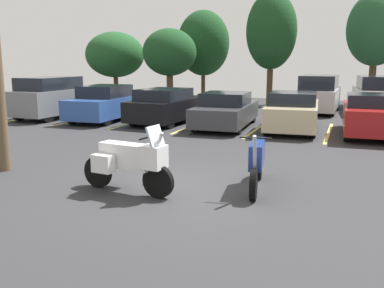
# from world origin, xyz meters

# --- Properties ---
(ground) EXTENTS (44.00, 44.00, 0.10)m
(ground) POSITION_xyz_m (0.00, 0.00, -0.05)
(ground) COLOR #2D2D30
(motorcycle_touring) EXTENTS (2.18, 0.91, 1.43)m
(motorcycle_touring) POSITION_xyz_m (-0.76, -0.58, 0.66)
(motorcycle_touring) COLOR black
(motorcycle_touring) RESTS_ON ground
(motorcycle_second) EXTENTS (0.62, 2.17, 1.29)m
(motorcycle_second) POSITION_xyz_m (1.58, 0.60, 0.59)
(motorcycle_second) COLOR black
(motorcycle_second) RESTS_ON ground
(parking_stripes) EXTENTS (18.90, 4.72, 0.01)m
(parking_stripes) POSITION_xyz_m (-1.40, 8.44, 0.00)
(parking_stripes) COLOR #EAE066
(parking_stripes) RESTS_ON ground
(car_grey) EXTENTS (1.86, 4.31, 1.89)m
(car_grey) POSITION_xyz_m (-9.67, 8.31, 0.95)
(car_grey) COLOR slate
(car_grey) RESTS_ON ground
(car_blue) EXTENTS (2.03, 4.58, 1.56)m
(car_blue) POSITION_xyz_m (-6.90, 8.46, 0.75)
(car_blue) COLOR #2D519E
(car_blue) RESTS_ON ground
(car_black) EXTENTS (2.20, 4.56, 1.47)m
(car_black) POSITION_xyz_m (-4.03, 8.68, 0.72)
(car_black) COLOR black
(car_black) RESTS_ON ground
(car_charcoal) EXTENTS (2.10, 4.64, 1.40)m
(car_charcoal) POSITION_xyz_m (-1.34, 8.39, 0.67)
(car_charcoal) COLOR #38383D
(car_charcoal) RESTS_ON ground
(car_champagne) EXTENTS (2.13, 4.61, 1.48)m
(car_champagne) POSITION_xyz_m (1.26, 8.58, 0.72)
(car_champagne) COLOR #C1B289
(car_champagne) RESTS_ON ground
(car_red) EXTENTS (1.96, 4.30, 1.50)m
(car_red) POSITION_xyz_m (4.02, 8.34, 0.74)
(car_red) COLOR maroon
(car_red) RESTS_ON ground
(car_far_silver) EXTENTS (1.95, 4.66, 1.90)m
(car_far_silver) POSITION_xyz_m (1.75, 14.86, 0.94)
(car_far_silver) COLOR #B7B7BC
(car_far_silver) RESTS_ON ground
(car_far_white) EXTENTS (2.19, 4.60, 1.88)m
(car_far_white) POSITION_xyz_m (4.44, 15.23, 0.93)
(car_far_white) COLOR white
(car_far_white) RESTS_ON ground
(tree_left) EXTENTS (4.19, 4.19, 4.64)m
(tree_left) POSITION_xyz_m (-12.83, 19.30, 3.02)
(tree_left) COLOR #4C3823
(tree_left) RESTS_ON ground
(tree_rear) EXTENTS (3.35, 3.35, 4.58)m
(tree_rear) POSITION_xyz_m (-7.46, 16.81, 3.11)
(tree_rear) COLOR #4C3823
(tree_rear) RESTS_ON ground
(tree_far_left) EXTENTS (3.60, 3.60, 6.03)m
(tree_far_left) POSITION_xyz_m (-6.57, 20.66, 3.79)
(tree_far_left) COLOR #4C3823
(tree_far_left) RESTS_ON ground
(tree_center) EXTENTS (3.31, 3.31, 6.56)m
(tree_center) POSITION_xyz_m (4.38, 19.69, 4.41)
(tree_center) COLOR #4C3823
(tree_center) RESTS_ON ground
(tree_far_right) EXTENTS (2.93, 2.93, 6.53)m
(tree_far_right) POSITION_xyz_m (-1.31, 17.56, 4.30)
(tree_far_right) COLOR #4C3823
(tree_far_right) RESTS_ON ground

